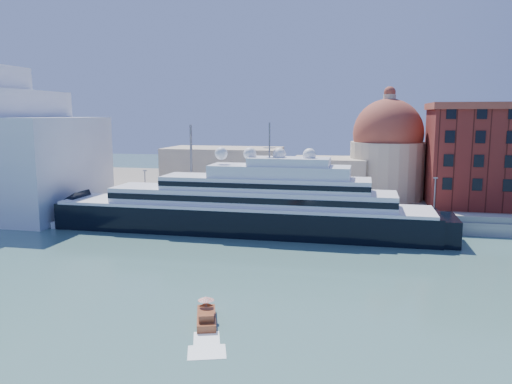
# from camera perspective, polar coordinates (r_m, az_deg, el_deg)

# --- Properties ---
(ground) EXTENTS (400.00, 400.00, 0.00)m
(ground) POSITION_cam_1_polar(r_m,az_deg,el_deg) (74.37, -1.18, -8.86)
(ground) COLOR #365E5C
(ground) RESTS_ON ground
(quay) EXTENTS (180.00, 10.00, 2.50)m
(quay) POSITION_cam_1_polar(r_m,az_deg,el_deg) (106.37, 3.11, -2.76)
(quay) COLOR gray
(quay) RESTS_ON ground
(land) EXTENTS (260.00, 72.00, 2.00)m
(land) POSITION_cam_1_polar(r_m,az_deg,el_deg) (146.43, 5.70, 0.30)
(land) COLOR slate
(land) RESTS_ON ground
(quay_fence) EXTENTS (180.00, 0.10, 1.20)m
(quay_fence) POSITION_cam_1_polar(r_m,az_deg,el_deg) (101.66, 2.71, -2.24)
(quay_fence) COLOR slate
(quay_fence) RESTS_ON quay
(superyacht) EXTENTS (82.86, 11.49, 24.76)m
(superyacht) POSITION_cam_1_polar(r_m,az_deg,el_deg) (97.08, -3.08, -2.06)
(superyacht) COLOR black
(superyacht) RESTS_ON ground
(service_barge) EXTENTS (11.21, 5.50, 2.42)m
(service_barge) POSITION_cam_1_polar(r_m,az_deg,el_deg) (107.45, -19.30, -3.44)
(service_barge) COLOR white
(service_barge) RESTS_ON ground
(water_taxi) EXTENTS (3.83, 6.41, 2.89)m
(water_taxi) POSITION_cam_1_polar(r_m,az_deg,el_deg) (56.53, -5.70, -14.00)
(water_taxi) COLOR brown
(water_taxi) RESTS_ON ground
(church) EXTENTS (66.00, 18.00, 25.50)m
(church) POSITION_cam_1_polar(r_m,az_deg,el_deg) (127.54, 7.71, 3.49)
(church) COLOR beige
(church) RESTS_ON land
(lamp_posts) EXTENTS (120.80, 2.40, 18.00)m
(lamp_posts) POSITION_cam_1_polar(r_m,az_deg,el_deg) (106.08, -3.78, 1.90)
(lamp_posts) COLOR slate
(lamp_posts) RESTS_ON quay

